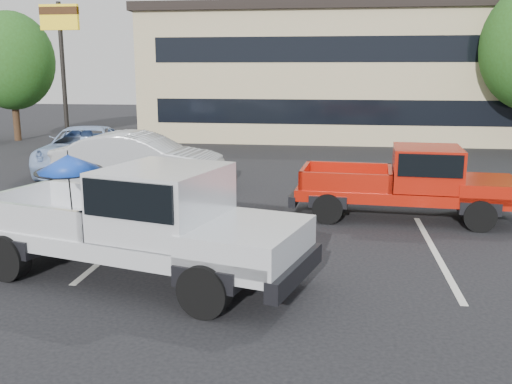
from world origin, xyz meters
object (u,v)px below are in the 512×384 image
tree_left (11,61)px  blue_suv (85,150)px  silver_pickup (152,217)px  red_pickup (419,180)px  silver_sedan (140,160)px  motel_sign (61,36)px  tree_back (428,49)px

tree_left → blue_suv: tree_left is taller
silver_pickup → red_pickup: silver_pickup is taller
silver_sedan → motel_sign: bearing=39.6°
motel_sign → tree_left: tree_left is taller
tree_left → red_pickup: 21.30m
tree_back → silver_sedan: size_ratio=1.47×
motel_sign → blue_suv: (2.89, -4.74, -3.91)m
motel_sign → tree_left: size_ratio=1.00×
motel_sign → tree_back: 18.87m
blue_suv → red_pickup: bearing=-37.5°
tree_left → silver_pickup: bearing=-54.4°
silver_pickup → silver_sedan: 7.61m
tree_left → red_pickup: tree_left is taller
tree_back → silver_pickup: tree_back is taller
red_pickup → motel_sign: bearing=147.8°
silver_pickup → blue_suv: bearing=135.1°
tree_back → red_pickup: bearing=-98.7°
silver_pickup → silver_sedan: (-2.66, 7.13, -0.26)m
motel_sign → blue_suv: size_ratio=1.12×
motel_sign → silver_pickup: motel_sign is taller
red_pickup → silver_pickup: bearing=-132.3°
motel_sign → red_pickup: bearing=-36.2°
tree_left → silver_pickup: size_ratio=1.00×
tree_back → tree_left: bearing=-160.7°
silver_pickup → tree_left: bearing=141.0°
tree_left → tree_back: bearing=19.3°
silver_sedan → tree_left: bearing=44.8°
tree_back → silver_sedan: tree_back is taller
tree_left → red_pickup: (17.00, -12.52, -2.82)m
motel_sign → silver_sedan: bearing=-51.4°
motel_sign → tree_back: size_ratio=0.84×
silver_sedan → blue_suv: size_ratio=0.90×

